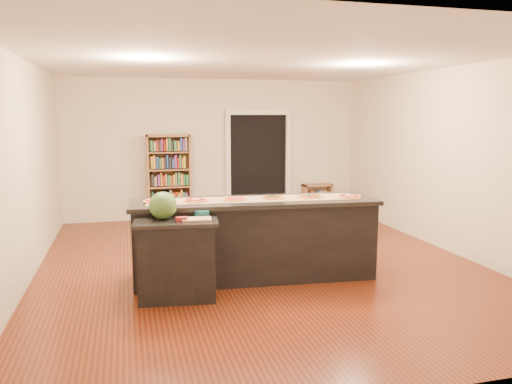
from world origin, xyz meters
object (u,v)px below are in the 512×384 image
object	(u,v)px
bookshelf	(169,178)
side_counter	(177,258)
low_shelf	(317,198)
waste_bin	(196,211)
watermelon	(163,206)
kitchen_island	(255,239)

from	to	relation	value
bookshelf	side_counter	bearing A→B (deg)	-93.79
side_counter	low_shelf	size ratio (longest dim) A/B	1.49
side_counter	waste_bin	world-z (taller)	side_counter
low_shelf	waste_bin	distance (m)	2.66
side_counter	watermelon	bearing A→B (deg)	179.38
kitchen_island	bookshelf	bearing A→B (deg)	105.36
kitchen_island	bookshelf	world-z (taller)	bookshelf
low_shelf	waste_bin	bearing A→B (deg)	-175.15
side_counter	low_shelf	distance (m)	5.51
side_counter	watermelon	xyz separation A→B (m)	(-0.14, 0.02, 0.61)
bookshelf	waste_bin	bearing A→B (deg)	-22.95
bookshelf	low_shelf	bearing A→B (deg)	0.32
kitchen_island	waste_bin	xyz separation A→B (m)	(-0.26, 3.65, -0.32)
kitchen_island	side_counter	distance (m)	1.13
low_shelf	side_counter	bearing A→B (deg)	-128.38
side_counter	bookshelf	bearing A→B (deg)	93.00
kitchen_island	bookshelf	distance (m)	3.94
kitchen_island	low_shelf	world-z (taller)	kitchen_island
side_counter	low_shelf	xyz separation A→B (m)	(3.42, 4.32, -0.15)
bookshelf	waste_bin	size ratio (longest dim) A/B	4.34
kitchen_island	watermelon	distance (m)	1.37
kitchen_island	low_shelf	bearing A→B (deg)	62.73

